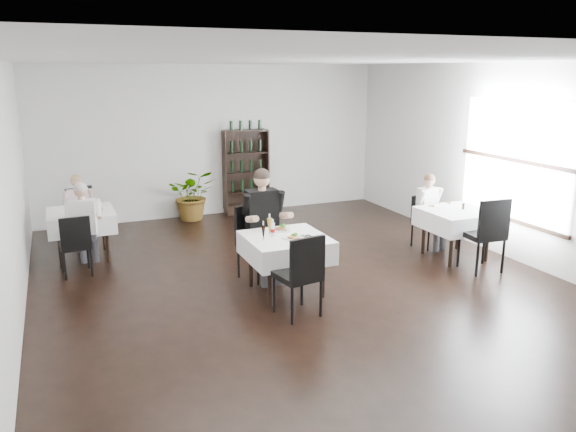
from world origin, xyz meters
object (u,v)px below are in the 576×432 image
object	(u,v)px
wine_shelf	(246,173)
main_table	(286,247)
diner_main	(264,216)
potted_tree	(193,195)

from	to	relation	value
wine_shelf	main_table	xyz separation A→B (m)	(-0.90, -4.31, -0.23)
main_table	diner_main	world-z (taller)	diner_main
wine_shelf	potted_tree	xyz separation A→B (m)	(-1.15, -0.11, -0.34)
wine_shelf	potted_tree	bearing A→B (deg)	-174.32
wine_shelf	potted_tree	size ratio (longest dim) A/B	1.73
potted_tree	diner_main	world-z (taller)	diner_main
potted_tree	diner_main	xyz separation A→B (m)	(0.17, -3.62, 0.41)
potted_tree	diner_main	size ratio (longest dim) A/B	0.64
wine_shelf	potted_tree	distance (m)	1.20
wine_shelf	diner_main	bearing A→B (deg)	-104.75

